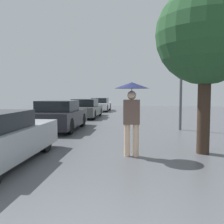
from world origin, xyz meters
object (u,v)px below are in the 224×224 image
object	(u,v)px
parked_car_third	(86,109)
street_lamp	(181,58)
tree	(206,35)
parked_car_second	(59,116)
pedestrian	(132,102)
parked_car_farthest	(100,105)

from	to	relation	value
parked_car_third	street_lamp	size ratio (longest dim) A/B	0.88
parked_car_third	street_lamp	xyz separation A→B (m)	(5.39, -5.43, 2.59)
tree	street_lamp	distance (m)	4.42
parked_car_second	tree	world-z (taller)	tree
tree	street_lamp	bearing A→B (deg)	87.93
pedestrian	parked_car_third	bearing A→B (deg)	107.64
parked_car_farthest	pedestrian	bearing A→B (deg)	-79.20
tree	street_lamp	size ratio (longest dim) A/B	0.91
tree	street_lamp	world-z (taller)	street_lamp
parked_car_second	street_lamp	distance (m)	6.02
parked_car_third	parked_car_farthest	distance (m)	6.17
pedestrian	parked_car_second	distance (m)	5.63
parked_car_second	tree	bearing A→B (deg)	-36.99
pedestrian	street_lamp	xyz separation A→B (m)	(2.11, 4.91, 1.76)
pedestrian	street_lamp	bearing A→B (deg)	66.80
parked_car_second	parked_car_farthest	distance (m)	12.04
parked_car_third	tree	bearing A→B (deg)	-61.98
street_lamp	parked_car_farthest	bearing A→B (deg)	114.38
parked_car_second	street_lamp	xyz separation A→B (m)	(5.43, 0.44, 2.55)
pedestrian	tree	world-z (taller)	tree
parked_car_third	street_lamp	bearing A→B (deg)	-45.17
parked_car_farthest	tree	xyz separation A→B (m)	(5.10, -16.01, 2.61)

